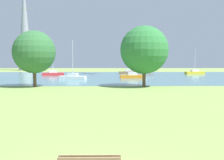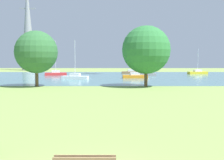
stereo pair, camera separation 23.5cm
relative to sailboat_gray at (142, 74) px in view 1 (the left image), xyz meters
name	(u,v)px [view 1 (the left image)]	position (x,y,z in m)	size (l,w,h in m)	color
ground_plane	(103,93)	(-7.90, -30.13, -0.45)	(160.00, 160.00, 0.00)	#7F994C
water_surface	(106,77)	(-7.90, -2.13, -0.44)	(140.00, 40.00, 0.02)	slate
sailboat_gray	(142,74)	(0.00, 0.00, 0.00)	(4.89, 1.84, 5.33)	gray
sailboat_white	(73,77)	(-13.83, -9.88, 0.02)	(4.99, 2.30, 7.05)	white
sailboat_orange	(133,76)	(-2.67, -6.95, 0.03)	(4.85, 1.68, 7.84)	orange
sailboat_red	(53,73)	(-19.79, 1.99, 0.03)	(5.01, 2.50, 7.76)	red
sailboat_brown	(129,72)	(-2.31, 8.29, 0.00)	(4.83, 1.59, 5.22)	brown
sailboat_yellow	(195,72)	(13.77, 7.17, 0.01)	(5.01, 2.48, 6.10)	yellow
tree_east_far	(34,52)	(-17.26, -22.85, 4.20)	(5.71, 5.71, 7.51)	brown
tree_west_far	(144,50)	(-2.58, -23.04, 4.49)	(6.42, 6.42, 8.15)	brown
electricity_pylon	(25,26)	(-34.31, 30.06, 13.86)	(6.40, 4.40, 28.58)	gray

